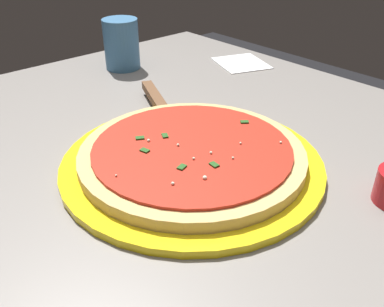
% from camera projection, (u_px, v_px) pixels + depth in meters
% --- Properties ---
extents(restaurant_table, '(1.05, 0.89, 0.75)m').
position_uv_depth(restaurant_table, '(195.00, 228.00, 0.66)').
color(restaurant_table, black).
rests_on(restaurant_table, ground_plane).
extents(serving_plate, '(0.35, 0.35, 0.01)m').
position_uv_depth(serving_plate, '(192.00, 163.00, 0.58)').
color(serving_plate, yellow).
rests_on(serving_plate, restaurant_table).
extents(pizza, '(0.30, 0.30, 0.02)m').
position_uv_depth(pizza, '(192.00, 153.00, 0.57)').
color(pizza, '#DBB26B').
rests_on(pizza, serving_plate).
extents(pizza_server, '(0.22, 0.13, 0.01)m').
position_uv_depth(pizza_server, '(161.00, 107.00, 0.71)').
color(pizza_server, silver).
rests_on(pizza_server, serving_plate).
extents(cup_tall_drink, '(0.07, 0.07, 0.10)m').
position_uv_depth(cup_tall_drink, '(122.00, 44.00, 0.90)').
color(cup_tall_drink, teal).
rests_on(cup_tall_drink, restaurant_table).
extents(napkin_loose_left, '(0.14, 0.14, 0.00)m').
position_uv_depth(napkin_loose_left, '(241.00, 63.00, 0.95)').
color(napkin_loose_left, white).
rests_on(napkin_loose_left, restaurant_table).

